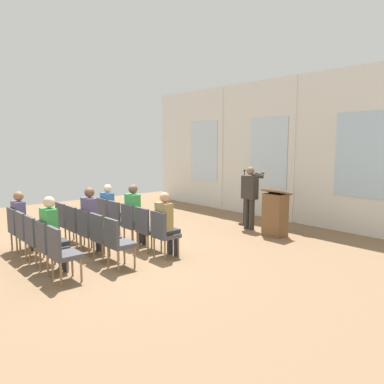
{
  "coord_description": "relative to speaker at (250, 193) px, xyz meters",
  "views": [
    {
      "loc": [
        7.05,
        -3.64,
        2.29
      ],
      "look_at": [
        0.19,
        2.3,
        1.09
      ],
      "focal_mm": 35.11,
      "sensor_mm": 36.0,
      "label": 1
    }
  ],
  "objects": [
    {
      "name": "lectern",
      "position": [
        0.91,
        -0.11,
        -0.41
      ],
      "size": [
        0.6,
        0.48,
        1.16
      ],
      "color": "brown",
      "rests_on": "ground"
    },
    {
      "name": "audience_r0_c0",
      "position": [
        -1.8,
        -3.15,
        -0.25
      ],
      "size": [
        0.36,
        0.39,
        1.28
      ],
      "color": "#2D2D33",
      "rests_on": "ground"
    },
    {
      "name": "chair_r0_c1",
      "position": [
        -1.22,
        -3.24,
        -0.43
      ],
      "size": [
        0.46,
        0.44,
        0.94
      ],
      "color": "olive",
      "rests_on": "ground"
    },
    {
      "name": "chair_r2_c2",
      "position": [
        -0.64,
        -5.3,
        -0.43
      ],
      "size": [
        0.46,
        0.44,
        0.94
      ],
      "color": "olive",
      "rests_on": "ground"
    },
    {
      "name": "chair_r2_c4",
      "position": [
        0.52,
        -5.3,
        -0.43
      ],
      "size": [
        0.46,
        0.44,
        0.94
      ],
      "color": "olive",
      "rests_on": "ground"
    },
    {
      "name": "audience_r1_c2",
      "position": [
        -0.64,
        -4.19,
        -0.2
      ],
      "size": [
        0.36,
        0.39,
        1.38
      ],
      "color": "#2D2D33",
      "rests_on": "ground"
    },
    {
      "name": "chair_r1_c3",
      "position": [
        -0.06,
        -4.27,
        -0.43
      ],
      "size": [
        0.46,
        0.44,
        0.94
      ],
      "color": "olive",
      "rests_on": "ground"
    },
    {
      "name": "speaker",
      "position": [
        0.0,
        0.0,
        0.0
      ],
      "size": [
        0.51,
        0.69,
        1.66
      ],
      "color": "#332D28",
      "rests_on": "ground"
    },
    {
      "name": "chair_r1_c2",
      "position": [
        -0.64,
        -4.27,
        -0.43
      ],
      "size": [
        0.46,
        0.44,
        0.94
      ],
      "color": "olive",
      "rests_on": "ground"
    },
    {
      "name": "chair_r1_c4",
      "position": [
        0.52,
        -4.27,
        -0.43
      ],
      "size": [
        0.46,
        0.44,
        0.94
      ],
      "color": "olive",
      "rests_on": "ground"
    },
    {
      "name": "chair_r0_c3",
      "position": [
        -0.06,
        -3.24,
        -0.43
      ],
      "size": [
        0.46,
        0.44,
        0.94
      ],
      "color": "olive",
      "rests_on": "ground"
    },
    {
      "name": "audience_r0_c4",
      "position": [
        0.52,
        -3.16,
        -0.23
      ],
      "size": [
        0.36,
        0.39,
        1.31
      ],
      "color": "#2D2D33",
      "rests_on": "ground"
    },
    {
      "name": "chair_r0_c4",
      "position": [
        0.52,
        -3.24,
        -0.43
      ],
      "size": [
        0.46,
        0.44,
        0.94
      ],
      "color": "olive",
      "rests_on": "ground"
    },
    {
      "name": "chair_r1_c0",
      "position": [
        -1.8,
        -4.27,
        -0.43
      ],
      "size": [
        0.46,
        0.44,
        0.94
      ],
      "color": "olive",
      "rests_on": "ground"
    },
    {
      "name": "rear_partition",
      "position": [
        -0.61,
        1.6,
        1.1
      ],
      "size": [
        10.68,
        0.14,
        4.14
      ],
      "color": "silver",
      "rests_on": "ground"
    },
    {
      "name": "chair_r0_c2",
      "position": [
        -0.64,
        -3.24,
        -0.43
      ],
      "size": [
        0.46,
        0.44,
        0.94
      ],
      "color": "olive",
      "rests_on": "ground"
    },
    {
      "name": "mic_stand",
      "position": [
        -0.44,
        0.27,
        -0.63
      ],
      "size": [
        0.28,
        0.28,
        1.55
      ],
      "color": "black",
      "rests_on": "ground"
    },
    {
      "name": "chair_r2_c0",
      "position": [
        -1.8,
        -5.3,
        -0.43
      ],
      "size": [
        0.46,
        0.44,
        0.94
      ],
      "color": "olive",
      "rests_on": "ground"
    },
    {
      "name": "chair_r2_c3",
      "position": [
        -0.06,
        -5.3,
        -0.43
      ],
      "size": [
        0.46,
        0.44,
        0.94
      ],
      "color": "olive",
      "rests_on": "ground"
    },
    {
      "name": "audience_r2_c3",
      "position": [
        -0.06,
        -5.22,
        -0.21
      ],
      "size": [
        0.36,
        0.39,
        1.36
      ],
      "color": "#2D2D33",
      "rests_on": "ground"
    },
    {
      "name": "audience_r0_c2",
      "position": [
        -0.64,
        -3.16,
        -0.21
      ],
      "size": [
        0.36,
        0.39,
        1.37
      ],
      "color": "#2D2D33",
      "rests_on": "ground"
    },
    {
      "name": "ground_plane",
      "position": [
        -0.64,
        -3.93,
        -0.96
      ],
      "size": [
        14.41,
        14.41,
        0.0
      ],
      "primitive_type": "plane",
      "color": "#846647"
    },
    {
      "name": "chair_r1_c1",
      "position": [
        -1.22,
        -4.27,
        -0.43
      ],
      "size": [
        0.46,
        0.44,
        0.94
      ],
      "color": "olive",
      "rests_on": "ground"
    },
    {
      "name": "chair_r2_c1",
      "position": [
        -1.22,
        -5.3,
        -0.43
      ],
      "size": [
        0.46,
        0.44,
        0.94
      ],
      "color": "olive",
      "rests_on": "ground"
    },
    {
      "name": "audience_r2_c0",
      "position": [
        -1.8,
        -5.21,
        -0.25
      ],
      "size": [
        0.36,
        0.39,
        1.28
      ],
      "color": "#2D2D33",
      "rests_on": "ground"
    },
    {
      "name": "chair_r0_c0",
      "position": [
        -1.8,
        -3.24,
        -0.43
      ],
      "size": [
        0.46,
        0.44,
        0.94
      ],
      "color": "olive",
      "rests_on": "ground"
    }
  ]
}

